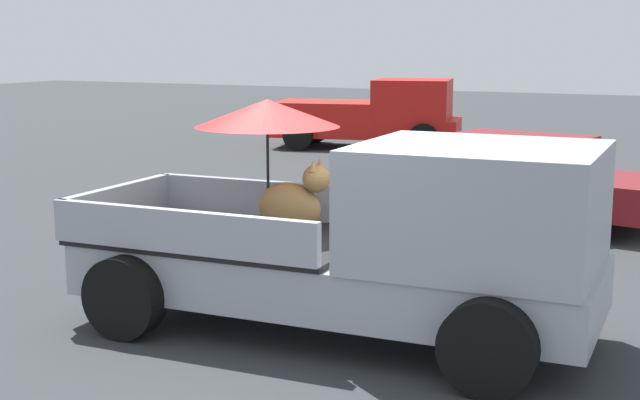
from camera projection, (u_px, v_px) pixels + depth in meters
name	position (u px, v px, depth m)	size (l,w,h in m)	color
ground_plane	(334.00, 331.00, 8.75)	(80.00, 80.00, 0.00)	#2D3033
pickup_truck_main	(376.00, 236.00, 8.43)	(5.12, 2.42, 2.21)	black
pickup_truck_red	(375.00, 115.00, 23.25)	(5.08, 2.99, 1.80)	black
parked_sedan_near	(519.00, 174.00, 13.98)	(4.55, 2.56, 1.33)	black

